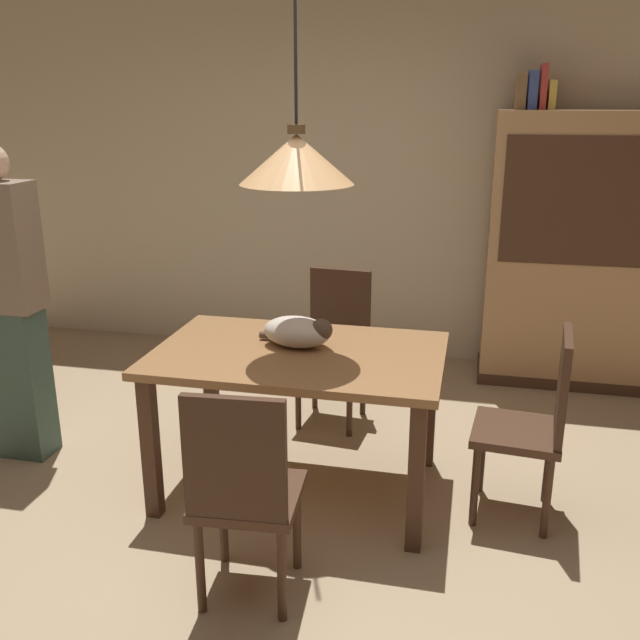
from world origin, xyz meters
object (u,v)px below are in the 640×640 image
person_standing (9,306)px  chair_near_front (243,488)px  dining_table (299,370)px  book_brown_thick (520,92)px  cat_sleeping (299,332)px  pendant_lamp (297,159)px  chair_far_back (335,339)px  book_red_tall (543,87)px  book_blue_wide (532,90)px  chair_right_side (536,418)px  book_yellow_short (551,95)px  hutch_bookcase (570,257)px

person_standing → chair_near_front: bearing=-29.6°
dining_table → book_brown_thick: bearing=60.7°
cat_sleeping → pendant_lamp: (0.01, -0.06, 0.84)m
chair_far_back → pendant_lamp: size_ratio=0.72×
book_red_tall → book_blue_wide: bearing=180.0°
chair_right_side → book_yellow_short: book_yellow_short is taller
cat_sleeping → chair_far_back: bearing=88.6°
chair_near_front → person_standing: 1.88m
cat_sleeping → pendant_lamp: size_ratio=0.30×
book_red_tall → cat_sleeping: bearing=-123.7°
book_blue_wide → book_yellow_short: (0.12, 0.00, -0.03)m
book_yellow_short → chair_far_back: bearing=-142.1°
chair_near_front → chair_far_back: bearing=90.0°
chair_far_back → cat_sleeping: chair_far_back is taller
book_red_tall → book_brown_thick: bearing=180.0°
chair_right_side → book_red_tall: size_ratio=3.32×
dining_table → person_standing: size_ratio=0.82×
pendant_lamp → hutch_bookcase: size_ratio=0.70×
chair_far_back → hutch_bookcase: hutch_bookcase is taller
book_blue_wide → book_brown_thick: bearing=180.0°
dining_table → chair_right_side: (1.13, -0.01, -0.14)m
cat_sleeping → dining_table: bearing=-78.3°
dining_table → book_red_tall: book_red_tall is taller
book_red_tall → person_standing: 3.48m
person_standing → book_brown_thick: bearing=34.3°
chair_right_side → chair_near_front: 1.42m
hutch_bookcase → cat_sleeping: bearing=-129.6°
chair_near_front → pendant_lamp: 1.45m
cat_sleeping → book_blue_wide: 2.37m
pendant_lamp → book_brown_thick: pendant_lamp is taller
dining_table → pendant_lamp: pendant_lamp is taller
chair_far_back → book_blue_wide: (1.09, 0.94, 1.46)m
chair_far_back → person_standing: (-1.61, -0.85, 0.35)m
book_yellow_short → person_standing: book_yellow_short is taller
chair_far_back → book_red_tall: (1.15, 0.94, 1.48)m
book_brown_thick → book_red_tall: 0.14m
chair_near_front → book_blue_wide: 3.26m
book_brown_thick → person_standing: book_brown_thick is taller
chair_near_front → cat_sleeping: chair_near_front is taller
chair_far_back → book_blue_wide: book_blue_wide is taller
dining_table → book_blue_wide: bearing=58.9°
chair_right_side → book_brown_thick: book_brown_thick is taller
book_yellow_short → chair_right_side: bearing=-92.8°
dining_table → book_yellow_short: size_ratio=7.00×
chair_right_side → book_brown_thick: (-0.10, 1.83, 1.45)m
dining_table → chair_far_back: (0.01, 0.88, -0.14)m
hutch_bookcase → book_yellow_short: (-0.22, 0.00, 1.05)m
dining_table → book_blue_wide: (1.10, 1.82, 1.32)m
hutch_bookcase → book_blue_wide: book_blue_wide is taller
dining_table → book_yellow_short: bearing=56.2°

